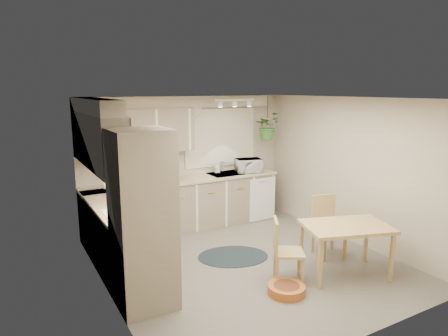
% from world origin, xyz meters
% --- Properties ---
extents(floor, '(4.20, 4.20, 0.00)m').
position_xyz_m(floor, '(0.00, 0.00, 0.00)').
color(floor, '#656259').
rests_on(floor, ground).
extents(ceiling, '(4.20, 4.20, 0.00)m').
position_xyz_m(ceiling, '(0.00, 0.00, 2.40)').
color(ceiling, silver).
rests_on(ceiling, wall_back).
extents(wall_back, '(4.00, 0.04, 2.40)m').
position_xyz_m(wall_back, '(0.00, 2.10, 1.20)').
color(wall_back, '#AEA590').
rests_on(wall_back, floor).
extents(wall_front, '(4.00, 0.04, 2.40)m').
position_xyz_m(wall_front, '(0.00, -2.10, 1.20)').
color(wall_front, '#AEA590').
rests_on(wall_front, floor).
extents(wall_left, '(0.04, 4.20, 2.40)m').
position_xyz_m(wall_left, '(-2.00, 0.00, 1.20)').
color(wall_left, '#AEA590').
rests_on(wall_left, floor).
extents(wall_right, '(0.04, 4.20, 2.40)m').
position_xyz_m(wall_right, '(2.00, 0.00, 1.20)').
color(wall_right, '#AEA590').
rests_on(wall_right, floor).
extents(base_cab_left, '(0.60, 1.85, 0.90)m').
position_xyz_m(base_cab_left, '(-1.70, 0.88, 0.45)').
color(base_cab_left, gray).
rests_on(base_cab_left, floor).
extents(base_cab_back, '(3.60, 0.60, 0.90)m').
position_xyz_m(base_cab_back, '(-0.20, 1.80, 0.45)').
color(base_cab_back, gray).
rests_on(base_cab_back, floor).
extents(counter_left, '(0.64, 1.89, 0.04)m').
position_xyz_m(counter_left, '(-1.69, 0.88, 0.92)').
color(counter_left, tan).
rests_on(counter_left, base_cab_left).
extents(counter_back, '(3.64, 0.64, 0.04)m').
position_xyz_m(counter_back, '(-0.20, 1.79, 0.92)').
color(counter_back, tan).
rests_on(counter_back, base_cab_back).
extents(oven_stack, '(0.65, 0.65, 2.10)m').
position_xyz_m(oven_stack, '(-1.68, -0.38, 1.05)').
color(oven_stack, gray).
rests_on(oven_stack, floor).
extents(wall_oven_face, '(0.02, 0.56, 0.58)m').
position_xyz_m(wall_oven_face, '(-1.35, -0.38, 1.05)').
color(wall_oven_face, silver).
rests_on(wall_oven_face, oven_stack).
extents(upper_cab_left, '(0.35, 2.00, 0.75)m').
position_xyz_m(upper_cab_left, '(-1.82, 1.00, 1.83)').
color(upper_cab_left, gray).
rests_on(upper_cab_left, wall_left).
extents(upper_cab_back, '(2.00, 0.35, 0.75)m').
position_xyz_m(upper_cab_back, '(-1.00, 1.93, 1.83)').
color(upper_cab_back, gray).
rests_on(upper_cab_back, wall_back).
extents(soffit_left, '(0.30, 2.00, 0.20)m').
position_xyz_m(soffit_left, '(-1.85, 1.00, 2.30)').
color(soffit_left, '#AEA590').
rests_on(soffit_left, wall_left).
extents(soffit_back, '(3.60, 0.30, 0.20)m').
position_xyz_m(soffit_back, '(-0.20, 1.95, 2.30)').
color(soffit_back, '#AEA590').
rests_on(soffit_back, wall_back).
extents(cooktop, '(0.52, 0.58, 0.02)m').
position_xyz_m(cooktop, '(-1.68, 0.30, 0.94)').
color(cooktop, silver).
rests_on(cooktop, counter_left).
extents(range_hood, '(0.40, 0.60, 0.14)m').
position_xyz_m(range_hood, '(-1.70, 0.30, 1.40)').
color(range_hood, silver).
rests_on(range_hood, upper_cab_left).
extents(window_blinds, '(1.40, 0.02, 1.00)m').
position_xyz_m(window_blinds, '(0.70, 2.07, 1.60)').
color(window_blinds, beige).
rests_on(window_blinds, wall_back).
extents(window_frame, '(1.50, 0.02, 1.10)m').
position_xyz_m(window_frame, '(0.70, 2.08, 1.60)').
color(window_frame, silver).
rests_on(window_frame, wall_back).
extents(sink, '(0.70, 0.48, 0.10)m').
position_xyz_m(sink, '(0.70, 1.80, 0.90)').
color(sink, '#B3B7BB').
rests_on(sink, counter_back).
extents(dishwasher_front, '(0.58, 0.02, 0.83)m').
position_xyz_m(dishwasher_front, '(1.30, 1.49, 0.42)').
color(dishwasher_front, silver).
rests_on(dishwasher_front, base_cab_back).
extents(track_light_bar, '(0.80, 0.04, 0.04)m').
position_xyz_m(track_light_bar, '(0.70, 1.55, 2.33)').
color(track_light_bar, silver).
rests_on(track_light_bar, ceiling).
extents(wall_clock, '(0.30, 0.03, 0.30)m').
position_xyz_m(wall_clock, '(0.15, 2.07, 2.18)').
color(wall_clock, gold).
rests_on(wall_clock, wall_back).
extents(dining_table, '(1.32, 1.07, 0.71)m').
position_xyz_m(dining_table, '(0.97, -0.95, 0.36)').
color(dining_table, tan).
rests_on(dining_table, floor).
extents(chair_left, '(0.55, 0.55, 0.86)m').
position_xyz_m(chair_left, '(0.18, -0.73, 0.43)').
color(chair_left, tan).
rests_on(chair_left, floor).
extents(chair_back, '(0.51, 0.51, 0.92)m').
position_xyz_m(chair_back, '(1.24, -0.37, 0.46)').
color(chair_back, tan).
rests_on(chair_back, floor).
extents(braided_rug, '(1.31, 1.15, 0.01)m').
position_xyz_m(braided_rug, '(-0.07, 0.30, 0.01)').
color(braided_rug, black).
rests_on(braided_rug, floor).
extents(pet_bed, '(0.63, 0.63, 0.11)m').
position_xyz_m(pet_bed, '(-0.06, -0.99, 0.05)').
color(pet_bed, '#C05C26').
rests_on(pet_bed, floor).
extents(microwave, '(0.53, 0.38, 0.32)m').
position_xyz_m(microwave, '(1.10, 1.70, 1.10)').
color(microwave, silver).
rests_on(microwave, counter_back).
extents(soap_bottle, '(0.11, 0.21, 0.09)m').
position_xyz_m(soap_bottle, '(0.55, 1.95, 0.99)').
color(soap_bottle, silver).
rests_on(soap_bottle, counter_back).
extents(hanging_plant, '(0.60, 0.64, 0.41)m').
position_xyz_m(hanging_plant, '(1.53, 1.70, 1.76)').
color(hanging_plant, '#366B2A').
rests_on(hanging_plant, ceiling).
extents(coffee_maker, '(0.21, 0.24, 0.30)m').
position_xyz_m(coffee_maker, '(-0.97, 1.80, 1.09)').
color(coffee_maker, black).
rests_on(coffee_maker, counter_back).
extents(toaster, '(0.33, 0.22, 0.19)m').
position_xyz_m(toaster, '(-0.73, 1.82, 1.03)').
color(toaster, '#B3B7BB').
rests_on(toaster, counter_back).
extents(knife_block, '(0.12, 0.12, 0.22)m').
position_xyz_m(knife_block, '(-0.43, 1.85, 1.05)').
color(knife_block, tan).
rests_on(knife_block, counter_back).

